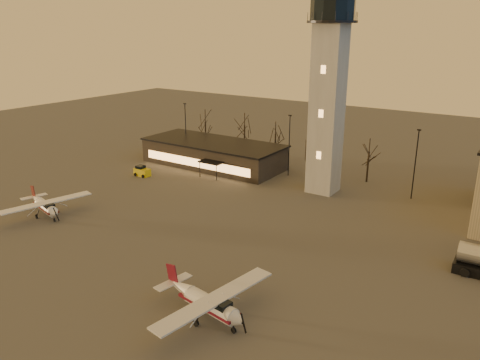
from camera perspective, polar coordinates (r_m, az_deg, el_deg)
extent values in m
plane|color=#454240|center=(47.85, -5.32, -11.23)|extent=(220.00, 220.00, 0.00)
cube|color=gray|center=(68.52, 10.55, 8.21)|extent=(4.00, 4.00, 24.00)
cylinder|color=black|center=(67.59, 11.16, 18.40)|extent=(6.80, 6.80, 0.30)
cylinder|color=black|center=(67.64, 11.26, 19.96)|extent=(6.00, 6.00, 3.40)
cube|color=black|center=(83.30, -3.25, 3.15)|extent=(25.00, 10.00, 4.00)
cube|color=black|center=(82.78, -3.27, 4.59)|extent=(25.40, 10.40, 0.30)
cube|color=#FDAD58|center=(79.61, -5.42, 2.10)|extent=(22.00, 0.08, 1.40)
cube|color=black|center=(76.20, -3.57, 2.20)|extent=(4.00, 2.00, 0.20)
cylinder|color=black|center=(89.03, -6.63, 6.02)|extent=(0.16, 0.16, 10.00)
cube|color=black|center=(88.13, -6.75, 9.23)|extent=(0.50, 0.25, 0.18)
cylinder|color=black|center=(76.87, 6.00, 4.13)|extent=(0.16, 0.16, 10.00)
cube|color=black|center=(75.82, 6.13, 7.83)|extent=(0.50, 0.25, 0.18)
cylinder|color=black|center=(70.11, 20.55, 1.70)|extent=(0.16, 0.16, 10.00)
cube|color=black|center=(68.96, 21.01, 5.72)|extent=(0.50, 0.25, 0.18)
cylinder|color=black|center=(94.00, -4.21, 5.40)|extent=(0.28, 0.28, 5.74)
cylinder|color=black|center=(85.34, 4.31, 3.93)|extent=(0.28, 0.28, 5.25)
cylinder|color=black|center=(77.79, 8.60, 2.73)|extent=(0.28, 0.28, 6.16)
cylinder|color=black|center=(76.54, 15.31, 1.56)|extent=(0.28, 0.28, 4.97)
cylinder|color=black|center=(91.03, 0.56, 4.98)|extent=(0.28, 0.28, 5.60)
cylinder|color=silver|center=(40.24, -3.57, -15.00)|extent=(5.37, 2.26, 1.47)
cone|color=silver|center=(38.44, -0.28, -16.71)|extent=(1.22, 1.54, 1.40)
cone|color=silver|center=(42.62, -7.24, -12.80)|extent=(2.88, 1.65, 1.24)
cube|color=black|center=(39.27, -2.40, -15.00)|extent=(1.86, 1.44, 0.79)
cube|color=#580C19|center=(40.41, -3.80, -14.94)|extent=(6.27, 2.45, 0.25)
cube|color=silver|center=(39.41, -3.01, -14.23)|extent=(3.61, 12.56, 0.16)
cube|color=silver|center=(43.25, -8.14, -12.17)|extent=(1.58, 3.85, 0.09)
cube|color=#580C19|center=(42.94, -8.28, -11.20)|extent=(1.57, 0.33, 1.92)
cylinder|color=white|center=(65.49, -22.54, -3.08)|extent=(4.94, 2.48, 1.34)
cone|color=white|center=(63.00, -21.67, -3.79)|extent=(1.22, 1.47, 1.28)
cone|color=white|center=(68.62, -23.56, -2.14)|extent=(2.69, 1.72, 1.14)
cube|color=black|center=(64.41, -22.28, -2.95)|extent=(1.77, 1.44, 0.72)
cube|color=#4F100B|center=(65.70, -22.60, -3.07)|extent=(5.76, 2.73, 0.23)
cube|color=white|center=(64.76, -22.47, -2.54)|extent=(4.33, 11.41, 0.14)
cube|color=white|center=(69.43, -23.82, -1.85)|extent=(1.75, 3.54, 0.08)
cube|color=#4F100B|center=(69.30, -23.92, -1.27)|extent=(1.41, 0.44, 1.75)
cube|color=gold|center=(79.07, -11.83, 0.94)|extent=(2.70, 1.46, 1.26)
cube|color=black|center=(79.12, -12.04, 1.48)|extent=(1.27, 1.27, 0.72)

